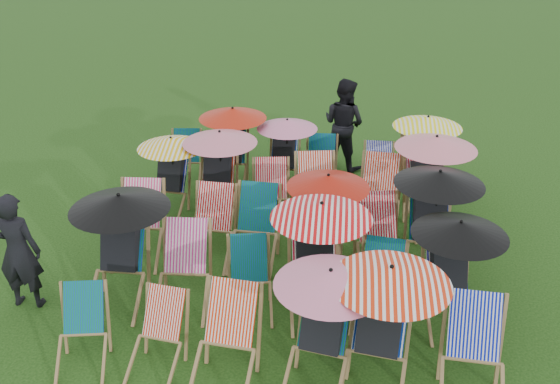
# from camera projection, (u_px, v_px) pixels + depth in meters

# --- Properties ---
(ground) EXTENTS (100.00, 100.00, 0.00)m
(ground) POSITION_uv_depth(u_px,v_px,m) (288.00, 263.00, 8.78)
(ground) COLOR #15330B
(ground) RESTS_ON ground
(deckchair_0) EXTENTS (0.68, 0.86, 0.84)m
(deckchair_0) POSITION_uv_depth(u_px,v_px,m) (81.00, 332.00, 6.81)
(deckchair_0) COLOR olive
(deckchair_0) RESTS_ON ground
(deckchair_1) EXTENTS (0.66, 0.84, 0.83)m
(deckchair_1) POSITION_uv_depth(u_px,v_px,m) (156.00, 337.00, 6.75)
(deckchair_1) COLOR olive
(deckchair_1) RESTS_ON ground
(deckchair_2) EXTENTS (0.77, 0.99, 1.00)m
(deckchair_2) POSITION_uv_depth(u_px,v_px,m) (225.00, 343.00, 6.53)
(deckchair_2) COLOR olive
(deckchair_2) RESTS_ON ground
(deckchair_3) EXTENTS (1.16, 1.24, 1.38)m
(deckchair_3) POSITION_uv_depth(u_px,v_px,m) (322.00, 328.00, 6.41)
(deckchair_3) COLOR olive
(deckchair_3) RESTS_ON ground
(deckchair_4) EXTENTS (1.23, 1.30, 1.45)m
(deckchair_4) POSITION_uv_depth(u_px,v_px,m) (380.00, 329.00, 6.33)
(deckchair_4) COLOR olive
(deckchair_4) RESTS_ON ground
(deckchair_5) EXTENTS (0.75, 0.99, 1.02)m
(deckchair_5) POSITION_uv_depth(u_px,v_px,m) (474.00, 358.00, 6.31)
(deckchair_5) COLOR olive
(deckchair_5) RESTS_ON ground
(deckchair_6) EXTENTS (1.23, 1.27, 1.45)m
(deckchair_6) POSITION_uv_depth(u_px,v_px,m) (118.00, 248.00, 7.70)
(deckchair_6) COLOR olive
(deckchair_6) RESTS_ON ground
(deckchair_7) EXTENTS (0.71, 0.96, 1.01)m
(deckchair_7) POSITION_uv_depth(u_px,v_px,m) (183.00, 271.00, 7.72)
(deckchair_7) COLOR olive
(deckchair_7) RESTS_ON ground
(deckchair_8) EXTENTS (0.70, 0.89, 0.87)m
(deckchair_8) POSITION_uv_depth(u_px,v_px,m) (249.00, 280.00, 7.66)
(deckchair_8) COLOR olive
(deckchair_8) RESTS_ON ground
(deckchair_9) EXTENTS (1.22, 1.32, 1.45)m
(deckchair_9) POSITION_uv_depth(u_px,v_px,m) (317.00, 258.00, 7.50)
(deckchair_9) COLOR olive
(deckchair_9) RESTS_ON ground
(deckchair_10) EXTENTS (0.73, 0.93, 0.92)m
(deckchair_10) POSITION_uv_depth(u_px,v_px,m) (379.00, 287.00, 7.49)
(deckchair_10) COLOR olive
(deckchair_10) RESTS_ON ground
(deckchair_11) EXTENTS (1.12, 1.20, 1.33)m
(deckchair_11) POSITION_uv_depth(u_px,v_px,m) (453.00, 272.00, 7.34)
(deckchair_11) COLOR olive
(deckchair_11) RESTS_ON ground
(deckchair_12) EXTENTS (0.73, 0.98, 1.03)m
(deckchair_12) POSITION_uv_depth(u_px,v_px,m) (138.00, 225.00, 8.73)
(deckchair_12) COLOR olive
(deckchair_12) RESTS_ON ground
(deckchair_13) EXTENTS (0.71, 0.94, 0.98)m
(deckchair_13) POSITION_uv_depth(u_px,v_px,m) (210.00, 227.00, 8.71)
(deckchair_13) COLOR olive
(deckchair_13) RESTS_ON ground
(deckchair_14) EXTENTS (0.73, 0.98, 1.01)m
(deckchair_14) POSITION_uv_depth(u_px,v_px,m) (254.00, 229.00, 8.64)
(deckchair_14) COLOR olive
(deckchair_14) RESTS_ON ground
(deckchair_15) EXTENTS (1.12, 1.18, 1.33)m
(deckchair_15) POSITION_uv_depth(u_px,v_px,m) (323.00, 220.00, 8.46)
(deckchair_15) COLOR olive
(deckchair_15) RESTS_ON ground
(deckchair_16) EXTENTS (0.81, 1.01, 1.00)m
(deckchair_16) POSITION_uv_depth(u_px,v_px,m) (380.00, 238.00, 8.42)
(deckchair_16) COLOR olive
(deckchair_16) RESTS_ON ground
(deckchair_17) EXTENTS (1.20, 1.24, 1.42)m
(deckchair_17) POSITION_uv_depth(u_px,v_px,m) (432.00, 220.00, 8.37)
(deckchair_17) COLOR olive
(deckchair_17) RESTS_ON ground
(deckchair_18) EXTENTS (1.06, 1.12, 1.26)m
(deckchair_18) POSITION_uv_depth(u_px,v_px,m) (169.00, 175.00, 9.83)
(deckchair_18) COLOR olive
(deckchair_18) RESTS_ON ground
(deckchair_19) EXTENTS (1.16, 1.20, 1.38)m
(deckchair_19) POSITION_uv_depth(u_px,v_px,m) (217.00, 173.00, 9.74)
(deckchair_19) COLOR olive
(deckchair_19) RESTS_ON ground
(deckchair_20) EXTENTS (0.73, 0.94, 0.94)m
(deckchair_20) POSITION_uv_depth(u_px,v_px,m) (271.00, 196.00, 9.60)
(deckchair_20) COLOR olive
(deckchair_20) RESTS_ON ground
(deckchair_21) EXTENTS (0.83, 1.04, 1.03)m
(deckchair_21) POSITION_uv_depth(u_px,v_px,m) (317.00, 193.00, 9.58)
(deckchair_21) COLOR olive
(deckchair_21) RESTS_ON ground
(deckchair_22) EXTENTS (0.78, 1.02, 1.03)m
(deckchair_22) POSITION_uv_depth(u_px,v_px,m) (379.00, 195.00, 9.53)
(deckchair_22) COLOR olive
(deckchair_22) RESTS_ON ground
(deckchair_23) EXTENTS (1.22, 1.33, 1.44)m
(deckchair_23) POSITION_uv_depth(u_px,v_px,m) (431.00, 181.00, 9.39)
(deckchair_23) COLOR olive
(deckchair_23) RESTS_ON ground
(deckchair_24) EXTENTS (0.66, 0.86, 0.87)m
(deckchair_24) POSITION_uv_depth(u_px,v_px,m) (185.00, 160.00, 10.91)
(deckchair_24) COLOR olive
(deckchair_24) RESTS_ON ground
(deckchair_25) EXTENTS (1.15, 1.20, 1.37)m
(deckchair_25) POSITION_uv_depth(u_px,v_px,m) (230.00, 146.00, 10.73)
(deckchair_25) COLOR olive
(deckchair_25) RESTS_ON ground
(deckchair_26) EXTENTS (1.03, 1.07, 1.22)m
(deckchair_26) POSITION_uv_depth(u_px,v_px,m) (284.00, 153.00, 10.64)
(deckchair_26) COLOR olive
(deckchair_26) RESTS_ON ground
(deckchair_27) EXTENTS (0.59, 0.82, 0.89)m
(deckchair_27) POSITION_uv_depth(u_px,v_px,m) (321.00, 166.00, 10.65)
(deckchair_27) COLOR olive
(deckchair_27) RESTS_ON ground
(deckchair_28) EXTENTS (0.56, 0.78, 0.84)m
(deckchair_28) POSITION_uv_depth(u_px,v_px,m) (378.00, 172.00, 10.48)
(deckchair_28) COLOR olive
(deckchair_28) RESTS_ON ground
(deckchair_29) EXTENTS (1.14, 1.23, 1.35)m
(deckchair_29) POSITION_uv_depth(u_px,v_px,m) (423.00, 155.00, 10.39)
(deckchair_29) COLOR olive
(deckchair_29) RESTS_ON ground
(person_left) EXTENTS (0.58, 0.38, 1.57)m
(person_left) POSITION_uv_depth(u_px,v_px,m) (18.00, 251.00, 7.60)
(person_left) COLOR black
(person_left) RESTS_ON ground
(person_rear) EXTENTS (1.03, 0.98, 1.68)m
(person_rear) POSITION_uv_depth(u_px,v_px,m) (344.00, 124.00, 11.35)
(person_rear) COLOR black
(person_rear) RESTS_ON ground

